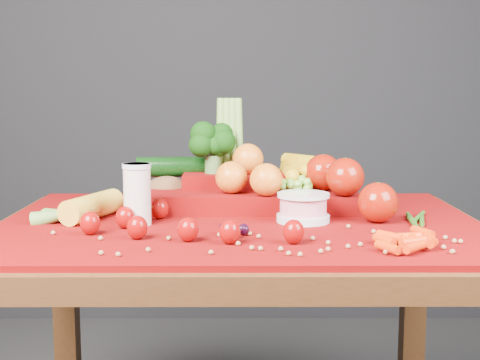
{
  "coord_description": "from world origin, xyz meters",
  "views": [
    {
      "loc": [
        -0.0,
        -1.45,
        1.06
      ],
      "look_at": [
        0.0,
        0.02,
        0.85
      ],
      "focal_mm": 50.0,
      "sensor_mm": 36.0,
      "label": 1
    }
  ],
  "objects_px": {
    "produce_mound": "(261,183)",
    "yogurt_bowl": "(303,206)",
    "milk_glass": "(137,192)",
    "table": "(240,268)"
  },
  "relations": [
    {
      "from": "table",
      "to": "produce_mound",
      "type": "xyz_separation_m",
      "value": [
        0.05,
        0.15,
        0.17
      ]
    },
    {
      "from": "produce_mound",
      "to": "yogurt_bowl",
      "type": "bearing_deg",
      "value": -61.54
    },
    {
      "from": "table",
      "to": "milk_glass",
      "type": "bearing_deg",
      "value": -169.13
    },
    {
      "from": "table",
      "to": "milk_glass",
      "type": "height_order",
      "value": "milk_glass"
    },
    {
      "from": "table",
      "to": "milk_glass",
      "type": "relative_size",
      "value": 8.32
    },
    {
      "from": "produce_mound",
      "to": "milk_glass",
      "type": "bearing_deg",
      "value": -144.78
    },
    {
      "from": "milk_glass",
      "to": "yogurt_bowl",
      "type": "bearing_deg",
      "value": 4.85
    },
    {
      "from": "table",
      "to": "produce_mound",
      "type": "relative_size",
      "value": 1.81
    },
    {
      "from": "yogurt_bowl",
      "to": "produce_mound",
      "type": "distance_m",
      "value": 0.19
    },
    {
      "from": "yogurt_bowl",
      "to": "produce_mound",
      "type": "relative_size",
      "value": 0.19
    }
  ]
}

